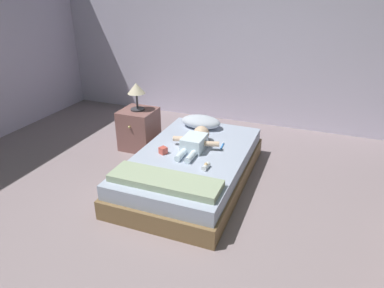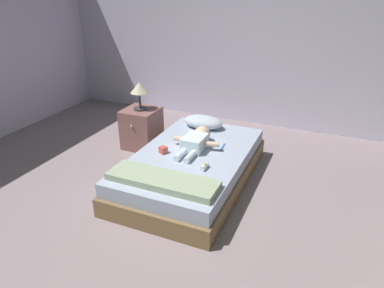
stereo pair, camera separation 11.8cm
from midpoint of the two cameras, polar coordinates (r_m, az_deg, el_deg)
ground_plane at (r=2.93m, az=-5.65°, el=-16.02°), size 8.00×8.00×0.00m
wall_behind_bed at (r=5.07m, az=10.92°, el=17.44°), size 8.00×0.12×2.56m
bed at (r=3.63m, az=0.94°, el=-3.87°), size 1.11×1.87×0.33m
pillow at (r=4.14m, az=2.67°, el=3.67°), size 0.48×0.28×0.15m
baby at (r=3.63m, az=1.66°, el=0.50°), size 0.52×0.64×0.18m
toothbrush at (r=3.69m, az=6.04°, el=-0.38°), size 0.03×0.16×0.02m
nightstand at (r=4.40m, az=-7.56°, el=2.60°), size 0.42×0.45×0.50m
lamp at (r=4.24m, az=-7.94°, el=8.89°), size 0.21×0.21×0.34m
blanket at (r=3.02m, az=-3.82°, el=-6.02°), size 1.00×0.31×0.06m
toy_block at (r=3.54m, az=-3.84°, el=-1.00°), size 0.09×0.09×0.07m
baby_bottle at (r=3.24m, az=3.15°, el=-3.73°), size 0.06×0.11×0.07m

